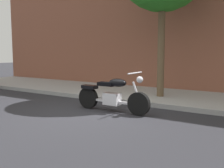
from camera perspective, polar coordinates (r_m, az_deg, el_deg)
The scene contains 3 objects.
ground_plane at distance 7.27m, azimuth -4.96°, elevation -6.09°, with size 60.00×60.00×0.00m, color #28282D.
sidewalk at distance 9.90m, azimuth 6.53°, elevation -2.22°, with size 19.07×3.22×0.14m, color #9F9F9F.
motorcycle at distance 7.33m, azimuth 0.00°, elevation -2.43°, with size 2.23×0.70×1.10m.
Camera 1 is at (4.40, -5.55, 1.63)m, focal length 43.49 mm.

